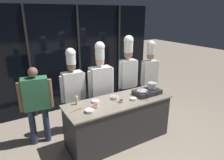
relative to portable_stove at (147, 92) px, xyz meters
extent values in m
plane|color=gray|center=(-0.69, 0.03, -0.94)|extent=(24.00, 24.00, 0.00)
cube|color=black|center=(-0.69, 2.02, 0.41)|extent=(4.40, 0.04, 2.70)
cube|color=#232326|center=(-1.93, 1.98, 0.41)|extent=(0.05, 0.05, 2.70)
cube|color=#232326|center=(-0.69, 1.98, 0.41)|extent=(0.05, 0.05, 2.70)
cube|color=#232326|center=(0.56, 1.98, 0.41)|extent=(0.05, 0.05, 2.70)
cube|color=#2D2D30|center=(-0.69, 0.03, -0.51)|extent=(2.06, 0.73, 0.86)
cube|color=gray|center=(-0.69, 0.03, -0.07)|extent=(2.12, 0.77, 0.03)
cube|color=#28282B|center=(0.00, 0.00, 0.00)|extent=(0.56, 0.34, 0.09)
cylinder|color=black|center=(-0.13, 0.00, 0.05)|extent=(0.22, 0.22, 0.01)
cylinder|color=black|center=(-0.13, -0.18, 0.00)|extent=(0.03, 0.01, 0.03)
cylinder|color=black|center=(0.13, 0.00, 0.05)|extent=(0.22, 0.22, 0.01)
cylinder|color=black|center=(0.13, -0.18, 0.00)|extent=(0.03, 0.01, 0.03)
cylinder|color=#ADAFB5|center=(-0.13, 0.00, 0.06)|extent=(0.22, 0.22, 0.01)
cone|color=#ADAFB5|center=(-0.13, 0.00, 0.08)|extent=(0.24, 0.24, 0.05)
cylinder|color=black|center=(-0.13, -0.20, 0.09)|extent=(0.02, 0.18, 0.02)
cylinder|color=#B7BABF|center=(0.13, 0.00, 0.12)|extent=(0.18, 0.18, 0.12)
torus|color=#B7BABF|center=(0.13, 0.00, 0.18)|extent=(0.19, 0.19, 0.01)
torus|color=#B7BABF|center=(0.02, 0.00, 0.16)|extent=(0.01, 0.05, 0.05)
torus|color=#B7BABF|center=(0.23, 0.00, 0.16)|extent=(0.01, 0.05, 0.05)
cylinder|color=beige|center=(-1.44, 0.29, 0.03)|extent=(0.06, 0.06, 0.15)
cone|color=white|center=(-1.44, 0.29, 0.13)|extent=(0.05, 0.05, 0.04)
cylinder|color=white|center=(-1.37, -0.11, -0.03)|extent=(0.16, 0.16, 0.05)
torus|color=white|center=(-1.37, -0.11, 0.00)|extent=(0.17, 0.17, 0.01)
cylinder|color=white|center=(-1.37, -0.11, -0.02)|extent=(0.13, 0.13, 0.02)
cylinder|color=white|center=(-0.68, -0.05, -0.03)|extent=(0.11, 0.11, 0.04)
torus|color=white|center=(-0.68, -0.05, -0.01)|extent=(0.11, 0.11, 0.01)
cylinder|color=#382319|center=(-0.68, -0.05, -0.02)|extent=(0.09, 0.09, 0.02)
cylinder|color=white|center=(-1.20, 0.00, -0.03)|extent=(0.12, 0.12, 0.04)
torus|color=white|center=(-1.20, 0.00, -0.01)|extent=(0.13, 0.13, 0.01)
cylinder|color=#B22D1E|center=(-1.20, 0.00, -0.02)|extent=(0.10, 0.10, 0.02)
cylinder|color=white|center=(-0.71, 0.14, -0.02)|extent=(0.15, 0.15, 0.05)
torus|color=white|center=(-0.71, 0.14, 0.00)|extent=(0.15, 0.15, 0.01)
cylinder|color=#9E896B|center=(-0.71, 0.14, -0.01)|extent=(0.12, 0.12, 0.03)
cylinder|color=white|center=(-0.42, -0.09, -0.03)|extent=(0.13, 0.13, 0.04)
torus|color=white|center=(-0.42, -0.09, -0.01)|extent=(0.13, 0.13, 0.01)
cylinder|color=silver|center=(-0.42, -0.09, -0.02)|extent=(0.11, 0.11, 0.02)
cylinder|color=white|center=(-1.10, 0.20, -0.03)|extent=(0.15, 0.15, 0.03)
torus|color=white|center=(-1.10, 0.20, -0.02)|extent=(0.15, 0.15, 0.01)
cylinder|color=silver|center=(-1.10, 0.20, -0.02)|extent=(0.12, 0.12, 0.02)
cube|color=olive|center=(-1.57, 0.06, -0.05)|extent=(0.17, 0.07, 0.01)
ellipsoid|color=olive|center=(-1.45, 0.10, -0.04)|extent=(0.10, 0.08, 0.02)
cylinder|color=#2D3856|center=(-1.94, 0.76, -0.56)|extent=(0.12, 0.12, 0.76)
cylinder|color=#2D3856|center=(-2.20, 0.80, -0.56)|extent=(0.12, 0.12, 0.76)
cube|color=#33754C|center=(-2.07, 0.78, 0.13)|extent=(0.50, 0.31, 0.61)
cylinder|color=brown|center=(-1.82, 0.70, 0.11)|extent=(0.09, 0.09, 0.57)
cylinder|color=brown|center=(-2.33, 0.78, 0.11)|extent=(0.09, 0.09, 0.57)
sphere|color=brown|center=(-2.07, 0.78, 0.55)|extent=(0.18, 0.18, 0.18)
cylinder|color=#4C4C51|center=(-1.21, 0.80, -0.56)|extent=(0.11, 0.11, 0.76)
cylinder|color=#4C4C51|center=(-1.44, 0.80, -0.56)|extent=(0.11, 0.11, 0.76)
cube|color=white|center=(-1.33, 0.80, 0.12)|extent=(0.42, 0.22, 0.61)
cylinder|color=white|center=(-1.09, 0.77, 0.11)|extent=(0.08, 0.08, 0.56)
cylinder|color=white|center=(-1.56, 0.77, 0.11)|extent=(0.08, 0.08, 0.56)
sphere|color=brown|center=(-1.33, 0.80, 0.54)|extent=(0.18, 0.18, 0.18)
cylinder|color=white|center=(-1.33, 0.80, 0.71)|extent=(0.19, 0.19, 0.22)
sphere|color=white|center=(-1.33, 0.80, 0.82)|extent=(0.20, 0.20, 0.20)
cylinder|color=#2D3856|center=(-0.60, 0.70, -0.55)|extent=(0.12, 0.12, 0.78)
cylinder|color=#2D3856|center=(-0.85, 0.71, -0.55)|extent=(0.12, 0.12, 0.78)
cube|color=white|center=(-0.73, 0.71, 0.16)|extent=(0.47, 0.26, 0.63)
cylinder|color=white|center=(-0.47, 0.66, 0.14)|extent=(0.09, 0.09, 0.58)
cylinder|color=white|center=(-0.99, 0.68, 0.14)|extent=(0.09, 0.09, 0.58)
sphere|color=beige|center=(-0.73, 0.71, 0.59)|extent=(0.19, 0.19, 0.19)
cylinder|color=white|center=(-0.73, 0.71, 0.78)|extent=(0.20, 0.20, 0.27)
sphere|color=white|center=(-0.73, 0.71, 0.91)|extent=(0.21, 0.21, 0.21)
cylinder|color=#232326|center=(0.11, 0.71, -0.53)|extent=(0.10, 0.10, 0.82)
cylinder|color=#232326|center=(-0.10, 0.73, -0.53)|extent=(0.10, 0.10, 0.82)
cube|color=white|center=(0.01, 0.72, 0.21)|extent=(0.40, 0.23, 0.66)
cylinder|color=white|center=(0.22, 0.67, 0.20)|extent=(0.08, 0.08, 0.61)
cylinder|color=white|center=(-0.21, 0.70, 0.20)|extent=(0.08, 0.08, 0.61)
sphere|color=#A87A5B|center=(0.01, 0.72, 0.66)|extent=(0.20, 0.20, 0.20)
cylinder|color=white|center=(0.01, 0.72, 0.85)|extent=(0.20, 0.20, 0.27)
sphere|color=white|center=(0.01, 0.72, 0.99)|extent=(0.22, 0.22, 0.22)
cylinder|color=#232326|center=(0.81, 0.73, -0.56)|extent=(0.10, 0.10, 0.76)
cylinder|color=#232326|center=(0.60, 0.76, -0.56)|extent=(0.10, 0.10, 0.76)
cube|color=white|center=(0.70, 0.75, 0.12)|extent=(0.41, 0.25, 0.61)
cylinder|color=white|center=(0.92, 0.69, 0.11)|extent=(0.08, 0.08, 0.56)
cylinder|color=white|center=(0.48, 0.74, 0.11)|extent=(0.08, 0.08, 0.56)
sphere|color=#A87A5B|center=(0.70, 0.75, 0.54)|extent=(0.18, 0.18, 0.18)
cylinder|color=white|center=(0.70, 0.75, 0.71)|extent=(0.19, 0.19, 0.24)
sphere|color=white|center=(0.70, 0.75, 0.83)|extent=(0.20, 0.20, 0.20)
camera|label=1|loc=(-2.61, -2.94, 1.58)|focal=32.00mm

